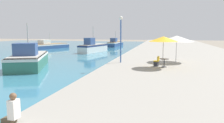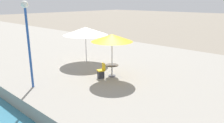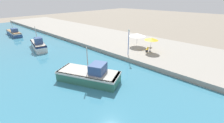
{
  "view_description": "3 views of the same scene",
  "coord_description": "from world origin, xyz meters",
  "px_view_note": "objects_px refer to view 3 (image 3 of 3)",
  "views": [
    {
      "loc": [
        5.24,
        -2.39,
        3.83
      ],
      "look_at": [
        1.5,
        13.71,
        1.56
      ],
      "focal_mm": 35.0,
      "sensor_mm": 36.0,
      "label": 1
    },
    {
      "loc": [
        -4.1,
        8.19,
        5.32
      ],
      "look_at": [
        5.29,
        16.8,
        1.76
      ],
      "focal_mm": 35.0,
      "sensor_mm": 36.0,
      "label": 2
    },
    {
      "loc": [
        -19.11,
        4.14,
        10.29
      ],
      "look_at": [
        -4.0,
        18.0,
        1.36
      ],
      "focal_mm": 24.0,
      "sensor_mm": 36.0,
      "label": 3
    }
  ],
  "objects_px": {
    "fishing_boat_mid": "(38,45)",
    "fishing_boat_near": "(89,75)",
    "cafe_table": "(150,49)",
    "lamppost": "(129,38)",
    "cafe_umbrella_white": "(137,35)",
    "cafe_chair_left": "(147,50)",
    "fishing_boat_distant": "(14,33)",
    "cafe_umbrella_pink": "(151,39)"
  },
  "relations": [
    {
      "from": "cafe_table",
      "to": "fishing_boat_near",
      "type": "bearing_deg",
      "value": 176.14
    },
    {
      "from": "fishing_boat_near",
      "to": "fishing_boat_distant",
      "type": "relative_size",
      "value": 0.97
    },
    {
      "from": "fishing_boat_near",
      "to": "cafe_table",
      "type": "relative_size",
      "value": 10.74
    },
    {
      "from": "fishing_boat_distant",
      "to": "cafe_table",
      "type": "xyz_separation_m",
      "value": [
        12.25,
        -36.43,
        0.49
      ]
    },
    {
      "from": "cafe_chair_left",
      "to": "fishing_boat_distant",
      "type": "bearing_deg",
      "value": 40.14
    },
    {
      "from": "cafe_umbrella_pink",
      "to": "cafe_chair_left",
      "type": "bearing_deg",
      "value": 144.18
    },
    {
      "from": "cafe_table",
      "to": "fishing_boat_distant",
      "type": "bearing_deg",
      "value": 108.59
    },
    {
      "from": "cafe_table",
      "to": "fishing_boat_mid",
      "type": "bearing_deg",
      "value": 123.64
    },
    {
      "from": "fishing_boat_near",
      "to": "fishing_boat_mid",
      "type": "height_order",
      "value": "fishing_boat_mid"
    },
    {
      "from": "cafe_table",
      "to": "cafe_chair_left",
      "type": "distance_m",
      "value": 0.75
    },
    {
      "from": "fishing_boat_near",
      "to": "cafe_umbrella_pink",
      "type": "bearing_deg",
      "value": -27.4
    },
    {
      "from": "cafe_umbrella_pink",
      "to": "cafe_table",
      "type": "height_order",
      "value": "cafe_umbrella_pink"
    },
    {
      "from": "fishing_boat_mid",
      "to": "cafe_umbrella_pink",
      "type": "relative_size",
      "value": 2.87
    },
    {
      "from": "cafe_table",
      "to": "cafe_umbrella_white",
      "type": "bearing_deg",
      "value": 72.52
    },
    {
      "from": "fishing_boat_distant",
      "to": "lamppost",
      "type": "xyz_separation_m",
      "value": [
        8.02,
        -34.45,
        3.05
      ]
    },
    {
      "from": "cafe_umbrella_pink",
      "to": "cafe_table",
      "type": "relative_size",
      "value": 3.33
    },
    {
      "from": "fishing_boat_near",
      "to": "lamppost",
      "type": "relative_size",
      "value": 1.89
    },
    {
      "from": "fishing_boat_mid",
      "to": "fishing_boat_distant",
      "type": "relative_size",
      "value": 0.86
    },
    {
      "from": "fishing_boat_mid",
      "to": "fishing_boat_near",
      "type": "bearing_deg",
      "value": -80.28
    },
    {
      "from": "fishing_boat_near",
      "to": "lamppost",
      "type": "height_order",
      "value": "lamppost"
    },
    {
      "from": "fishing_boat_mid",
      "to": "fishing_boat_distant",
      "type": "xyz_separation_m",
      "value": [
        0.46,
        17.34,
        -0.17
      ]
    },
    {
      "from": "cafe_table",
      "to": "cafe_chair_left",
      "type": "relative_size",
      "value": 0.88
    },
    {
      "from": "fishing_boat_distant",
      "to": "cafe_table",
      "type": "distance_m",
      "value": 38.44
    },
    {
      "from": "fishing_boat_near",
      "to": "cafe_chair_left",
      "type": "bearing_deg",
      "value": -25.88
    },
    {
      "from": "cafe_umbrella_white",
      "to": "lamppost",
      "type": "bearing_deg",
      "value": -161.51
    },
    {
      "from": "lamppost",
      "to": "fishing_boat_distant",
      "type": "bearing_deg",
      "value": 103.11
    },
    {
      "from": "cafe_umbrella_pink",
      "to": "cafe_table",
      "type": "bearing_deg",
      "value": 43.79
    },
    {
      "from": "cafe_umbrella_pink",
      "to": "cafe_chair_left",
      "type": "distance_m",
      "value": 2.23
    },
    {
      "from": "fishing_boat_distant",
      "to": "cafe_umbrella_white",
      "type": "bearing_deg",
      "value": -64.11
    },
    {
      "from": "fishing_boat_mid",
      "to": "lamppost",
      "type": "relative_size",
      "value": 1.68
    },
    {
      "from": "cafe_table",
      "to": "lamppost",
      "type": "height_order",
      "value": "lamppost"
    },
    {
      "from": "fishing_boat_near",
      "to": "fishing_boat_distant",
      "type": "xyz_separation_m",
      "value": [
        1.66,
        35.49,
        -0.16
      ]
    },
    {
      "from": "cafe_umbrella_white",
      "to": "lamppost",
      "type": "xyz_separation_m",
      "value": [
        -5.42,
        -1.81,
        0.73
      ]
    },
    {
      "from": "lamppost",
      "to": "cafe_umbrella_white",
      "type": "bearing_deg",
      "value": 18.49
    },
    {
      "from": "fishing_boat_near",
      "to": "fishing_boat_distant",
      "type": "bearing_deg",
      "value": 64.31
    },
    {
      "from": "fishing_boat_near",
      "to": "lamppost",
      "type": "xyz_separation_m",
      "value": [
        9.68,
        1.04,
        2.89
      ]
    },
    {
      "from": "fishing_boat_distant",
      "to": "cafe_chair_left",
      "type": "xyz_separation_m",
      "value": [
        11.58,
        -36.15,
        0.28
      ]
    },
    {
      "from": "fishing_boat_near",
      "to": "cafe_table",
      "type": "distance_m",
      "value": 13.95
    },
    {
      "from": "fishing_boat_distant",
      "to": "cafe_chair_left",
      "type": "distance_m",
      "value": 37.96
    },
    {
      "from": "fishing_boat_near",
      "to": "cafe_umbrella_pink",
      "type": "height_order",
      "value": "fishing_boat_near"
    },
    {
      "from": "cafe_umbrella_white",
      "to": "fishing_boat_mid",
      "type": "bearing_deg",
      "value": 132.26
    },
    {
      "from": "cafe_chair_left",
      "to": "cafe_umbrella_pink",
      "type": "bearing_deg",
      "value": -103.45
    }
  ]
}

